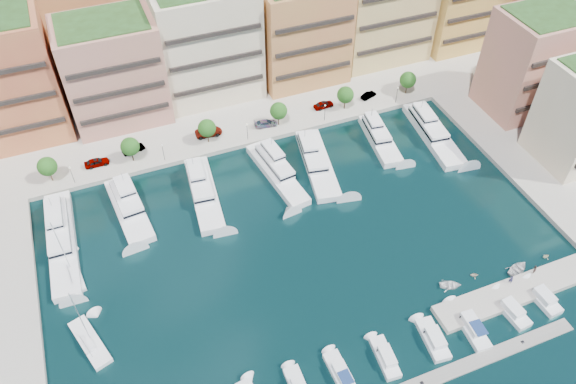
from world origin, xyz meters
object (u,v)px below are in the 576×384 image
at_px(lamppost_2, 247,129).
at_px(yacht_1, 128,207).
at_px(lamppost_4, 397,92).
at_px(person_0, 511,279).
at_px(yacht_0, 61,237).
at_px(car_2, 209,132).
at_px(yacht_3, 276,170).
at_px(car_5, 368,95).
at_px(tree_1, 130,147).
at_px(cruiser_6, 433,339).
at_px(tree_5, 408,80).
at_px(car_4, 324,105).
at_px(tender_1, 474,275).
at_px(person_1, 534,269).
at_px(yacht_4, 316,161).
at_px(cruiser_5, 385,358).
at_px(tender_3, 546,256).
at_px(cruiser_4, 341,375).
at_px(cruiser_9, 542,298).
at_px(cruiser_8, 510,310).
at_px(tree_0, 47,166).
at_px(tree_2, 207,128).
at_px(sailboat_1, 90,343).
at_px(lamppost_3, 325,110).
at_px(tender_0, 450,285).
at_px(tree_4, 345,95).
at_px(lamppost_0, 71,172).
at_px(car_0, 97,162).
at_px(car_3, 266,123).
at_px(lamppost_1, 163,150).
at_px(tree_3, 279,111).
at_px(tender_2, 518,269).
at_px(cruiser_7, 470,325).
at_px(yacht_6, 431,131).
at_px(yacht_2, 203,190).
at_px(car_1, 133,149).

relative_size(lamppost_2, yacht_1, 0.23).
relative_size(lamppost_4, person_0, 2.48).
height_order(yacht_0, car_2, yacht_0).
relative_size(yacht_3, car_5, 5.04).
distance_m(tree_1, cruiser_6, 68.09).
relative_size(tree_5, yacht_1, 0.31).
height_order(yacht_0, yacht_3, same).
distance_m(yacht_1, car_4, 49.45).
height_order(tender_1, car_4, car_4).
height_order(person_0, person_1, person_1).
xyz_separation_m(yacht_4, cruiser_5, (-7.92, -43.99, -0.54)).
bearing_deg(tender_3, lamppost_4, 2.62).
height_order(cruiser_4, cruiser_9, cruiser_4).
bearing_deg(cruiser_8, car_5, 84.95).
relative_size(tree_0, tree_1, 1.00).
relative_size(tree_2, sailboat_1, 0.43).
xyz_separation_m(lamppost_2, lamppost_3, (18.00, 0.00, 0.00)).
distance_m(yacht_4, tender_0, 37.26).
distance_m(tree_4, yacht_4, 19.63).
relative_size(lamppost_0, car_0, 0.86).
height_order(yacht_3, car_5, yacht_3).
bearing_deg(car_3, cruiser_4, 177.57).
bearing_deg(lamppost_1, yacht_4, -22.24).
relative_size(tree_3, person_1, 3.27).
distance_m(tree_3, lamppost_3, 10.30).
height_order(tree_1, tree_5, same).
relative_size(tree_1, lamppost_0, 1.35).
relative_size(cruiser_9, tender_2, 1.69).
xyz_separation_m(tree_2, tree_3, (16.00, 0.00, 0.00)).
bearing_deg(tree_1, tree_4, 0.00).
height_order(tree_5, car_5, tree_5).
bearing_deg(lamppost_1, person_1, -44.78).
height_order(cruiser_7, car_4, car_4).
bearing_deg(yacht_6, lamppost_3, 148.73).
relative_size(cruiser_8, tender_3, 5.41).
xyz_separation_m(lamppost_0, car_4, (55.76, 4.41, -2.03)).
distance_m(lamppost_2, cruiser_9, 64.42).
distance_m(tree_5, cruiser_4, 73.29).
height_order(lamppost_2, sailboat_1, sailboat_1).
xyz_separation_m(sailboat_1, car_3, (43.39, 39.50, 1.43)).
xyz_separation_m(lamppost_1, yacht_2, (4.90, -11.40, -2.62)).
bearing_deg(cruiser_9, sailboat_1, 164.72).
relative_size(cruiser_6, cruiser_8, 1.01).
bearing_deg(car_3, cruiser_8, -153.77).
xyz_separation_m(tree_3, car_0, (-39.12, 1.29, -2.91)).
bearing_deg(lamppost_1, tender_2, -44.55).
height_order(yacht_1, cruiser_7, yacht_1).
xyz_separation_m(sailboat_1, car_5, (69.23, 40.63, 1.36)).
height_order(lamppost_4, yacht_6, yacht_6).
bearing_deg(car_2, car_1, 92.24).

